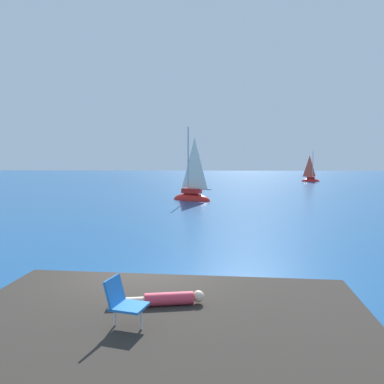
% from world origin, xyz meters
% --- Properties ---
extents(ground_plane, '(160.00, 160.00, 0.00)m').
position_xyz_m(ground_plane, '(0.00, 0.00, 0.00)').
color(ground_plane, navy).
extents(shore_ledge, '(7.54, 5.11, 0.77)m').
position_xyz_m(shore_ledge, '(0.73, -2.63, 0.38)').
color(shore_ledge, '#2D2823').
rests_on(shore_ledge, ground).
extents(boulder_seaward, '(1.21, 1.35, 0.68)m').
position_xyz_m(boulder_seaward, '(2.91, -0.04, 0.00)').
color(boulder_seaward, '#292623').
rests_on(boulder_seaward, ground).
extents(boulder_inland, '(0.94, 0.86, 0.54)m').
position_xyz_m(boulder_inland, '(3.31, 0.08, 0.00)').
color(boulder_inland, '#312924').
rests_on(boulder_inland, ground).
extents(sailboat_near, '(3.43, 2.62, 6.30)m').
position_xyz_m(sailboat_near, '(0.22, 21.10, 0.34)').
color(sailboat_near, red).
rests_on(sailboat_near, ground).
extents(sailboat_far, '(2.48, 1.21, 4.51)m').
position_xyz_m(sailboat_far, '(15.33, 43.64, 0.24)').
color(sailboat_far, red).
rests_on(sailboat_far, ground).
extents(person_sunbather, '(1.75, 0.48, 0.25)m').
position_xyz_m(person_sunbather, '(0.64, -2.18, 0.88)').
color(person_sunbather, '#DB384C').
rests_on(person_sunbather, shore_ledge).
extents(beach_chair, '(0.70, 0.62, 0.80)m').
position_xyz_m(beach_chair, '(0.12, -3.09, 1.21)').
color(beach_chair, blue).
rests_on(beach_chair, shore_ledge).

